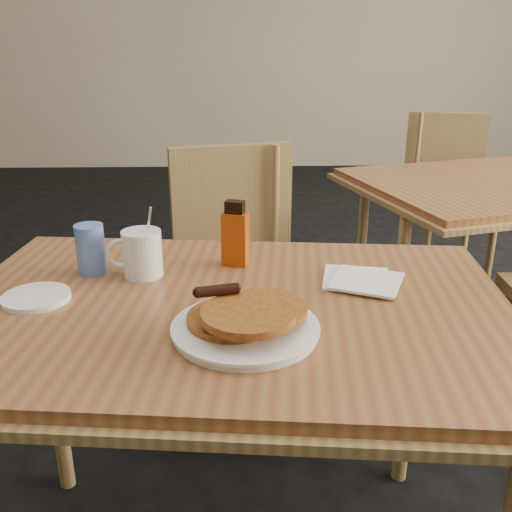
{
  "coord_description": "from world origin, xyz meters",
  "views": [
    {
      "loc": [
        -0.05,
        -1.08,
        1.26
      ],
      "look_at": [
        -0.02,
        0.03,
        0.84
      ],
      "focal_mm": 40.0,
      "sensor_mm": 36.0,
      "label": 1
    }
  ],
  "objects_px": {
    "main_table": "(230,321)",
    "coffee_mug": "(141,253)",
    "syrup_bottle": "(235,236)",
    "blue_tumbler": "(91,249)",
    "chair_neighbor_far": "(447,185)",
    "pancake_plate": "(246,322)",
    "chair_main_far": "(233,261)"
  },
  "relations": [
    {
      "from": "main_table",
      "to": "coffee_mug",
      "type": "distance_m",
      "value": 0.28
    },
    {
      "from": "syrup_bottle",
      "to": "blue_tumbler",
      "type": "relative_size",
      "value": 1.37
    },
    {
      "from": "main_table",
      "to": "chair_neighbor_far",
      "type": "relative_size",
      "value": 1.41
    },
    {
      "from": "main_table",
      "to": "pancake_plate",
      "type": "bearing_deg",
      "value": -76.74
    },
    {
      "from": "chair_main_far",
      "to": "blue_tumbler",
      "type": "bearing_deg",
      "value": -135.21
    },
    {
      "from": "main_table",
      "to": "blue_tumbler",
      "type": "height_order",
      "value": "blue_tumbler"
    },
    {
      "from": "chair_neighbor_far",
      "to": "blue_tumbler",
      "type": "relative_size",
      "value": 7.75
    },
    {
      "from": "main_table",
      "to": "chair_main_far",
      "type": "relative_size",
      "value": 1.37
    },
    {
      "from": "syrup_bottle",
      "to": "pancake_plate",
      "type": "bearing_deg",
      "value": -70.58
    },
    {
      "from": "chair_neighbor_far",
      "to": "pancake_plate",
      "type": "height_order",
      "value": "chair_neighbor_far"
    },
    {
      "from": "blue_tumbler",
      "to": "pancake_plate",
      "type": "bearing_deg",
      "value": -41.27
    },
    {
      "from": "coffee_mug",
      "to": "blue_tumbler",
      "type": "xyz_separation_m",
      "value": [
        -0.12,
        0.02,
        0.0
      ]
    },
    {
      "from": "chair_main_far",
      "to": "syrup_bottle",
      "type": "relative_size",
      "value": 5.84
    },
    {
      "from": "main_table",
      "to": "blue_tumbler",
      "type": "distance_m",
      "value": 0.38
    },
    {
      "from": "pancake_plate",
      "to": "syrup_bottle",
      "type": "height_order",
      "value": "syrup_bottle"
    },
    {
      "from": "chair_main_far",
      "to": "coffee_mug",
      "type": "height_order",
      "value": "chair_main_far"
    },
    {
      "from": "chair_neighbor_far",
      "to": "pancake_plate",
      "type": "distance_m",
      "value": 2.29
    },
    {
      "from": "main_table",
      "to": "coffee_mug",
      "type": "relative_size",
      "value": 7.56
    },
    {
      "from": "chair_main_far",
      "to": "main_table",
      "type": "bearing_deg",
      "value": -104.89
    },
    {
      "from": "pancake_plate",
      "to": "coffee_mug",
      "type": "distance_m",
      "value": 0.38
    },
    {
      "from": "syrup_bottle",
      "to": "chair_main_far",
      "type": "bearing_deg",
      "value": 107.68
    },
    {
      "from": "chair_neighbor_far",
      "to": "chair_main_far",
      "type": "bearing_deg",
      "value": -118.24
    },
    {
      "from": "chair_main_far",
      "to": "blue_tumbler",
      "type": "distance_m",
      "value": 0.69
    },
    {
      "from": "chair_main_far",
      "to": "chair_neighbor_far",
      "type": "bearing_deg",
      "value": 29.71
    },
    {
      "from": "syrup_bottle",
      "to": "coffee_mug",
      "type": "bearing_deg",
      "value": -147.89
    },
    {
      "from": "pancake_plate",
      "to": "blue_tumbler",
      "type": "xyz_separation_m",
      "value": [
        -0.36,
        0.31,
        0.03
      ]
    },
    {
      "from": "main_table",
      "to": "syrup_bottle",
      "type": "relative_size",
      "value": 8.03
    },
    {
      "from": "chair_main_far",
      "to": "syrup_bottle",
      "type": "distance_m",
      "value": 0.58
    },
    {
      "from": "syrup_bottle",
      "to": "main_table",
      "type": "bearing_deg",
      "value": -77.09
    },
    {
      "from": "main_table",
      "to": "chair_main_far",
      "type": "xyz_separation_m",
      "value": [
        -0.0,
        0.73,
        -0.15
      ]
    },
    {
      "from": "coffee_mug",
      "to": "blue_tumbler",
      "type": "bearing_deg",
      "value": 160.24
    },
    {
      "from": "chair_main_far",
      "to": "coffee_mug",
      "type": "distance_m",
      "value": 0.66
    }
  ]
}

